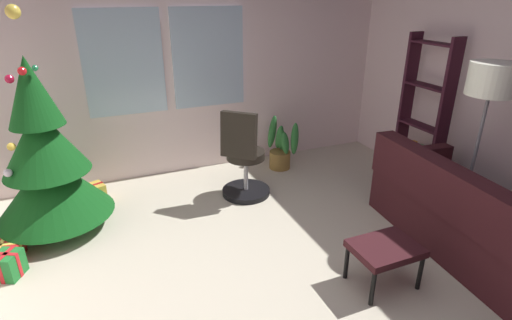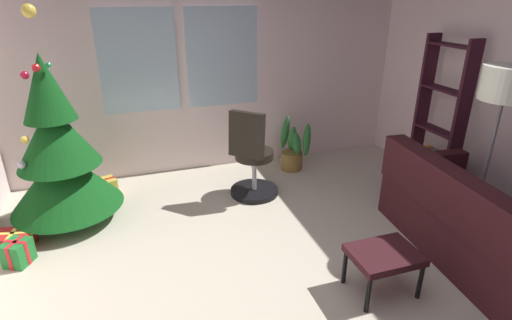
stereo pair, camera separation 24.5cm
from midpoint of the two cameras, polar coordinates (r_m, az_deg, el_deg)
The scene contains 12 objects.
ground_plane at distance 3.46m, azimuth 3.03°, elevation -17.99°, with size 5.05×5.16×0.10m, color beige.
wall_back_with_windows at distance 5.17m, azimuth -9.87°, elevation 12.78°, with size 5.05×0.12×2.64m.
couch at distance 4.16m, azimuth 29.39°, elevation -7.64°, with size 1.75×2.03×0.86m.
footstool at distance 3.37m, azimuth 15.97°, elevation -12.40°, with size 0.52×0.40×0.37m.
holiday_tree at distance 4.32m, azimuth -29.20°, elevation -0.30°, with size 1.09×1.09×2.12m.
gift_box_red at distance 4.34m, azimuth -33.94°, elevation -10.93°, with size 0.36×0.29×0.16m.
gift_box_green at distance 4.08m, azimuth -33.40°, elevation -12.45°, with size 0.26×0.27×0.23m.
gift_box_gold at distance 4.87m, azimuth -24.07°, elevation -4.74°, with size 0.38×0.30×0.24m.
office_chair at distance 4.52m, azimuth -3.30°, elevation -0.49°, with size 0.59×0.59×1.05m.
bookshelf at distance 5.11m, azimuth 21.49°, elevation 5.16°, with size 0.18×0.64×1.78m.
floor_lamp at distance 3.96m, azimuth 28.97°, elevation 8.79°, with size 0.41×0.41×1.67m.
potted_plant at distance 5.34m, azimuth 2.29°, elevation 1.60°, with size 0.38×0.51×0.69m.
Camera 1 is at (-1.29, -2.29, 2.23)m, focal length 28.00 mm.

